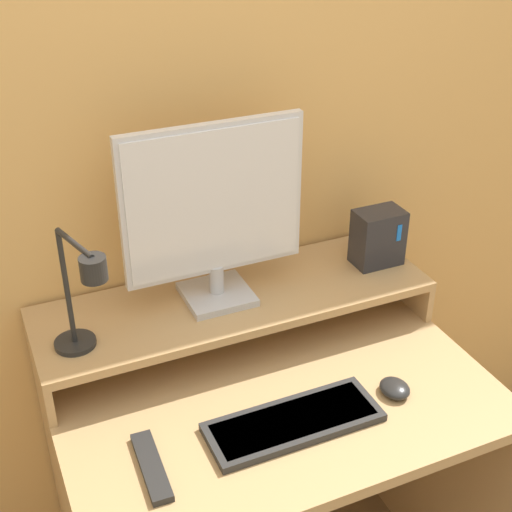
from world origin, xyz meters
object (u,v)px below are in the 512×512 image
at_px(keyboard, 294,422).
at_px(monitor, 214,211).
at_px(remote_control, 151,466).
at_px(mouse, 395,388).
at_px(router_dock, 378,237).
at_px(desk_lamp, 82,297).

bearing_deg(keyboard, monitor, 94.95).
distance_m(monitor, remote_control, 0.59).
bearing_deg(mouse, router_dock, 65.54).
xyz_separation_m(monitor, mouse, (0.29, -0.37, -0.35)).
bearing_deg(router_dock, mouse, -114.46).
xyz_separation_m(desk_lamp, remote_control, (0.06, -0.24, -0.28)).
bearing_deg(mouse, remote_control, 179.72).
bearing_deg(mouse, monitor, 128.08).
distance_m(keyboard, remote_control, 0.32).
distance_m(router_dock, mouse, 0.43).
relative_size(router_dock, mouse, 1.95).
relative_size(monitor, mouse, 5.78).
relative_size(keyboard, remote_control, 1.98).
bearing_deg(keyboard, remote_control, 179.53).
relative_size(desk_lamp, keyboard, 0.77).
bearing_deg(remote_control, monitor, 52.04).
height_order(monitor, remote_control, monitor).
xyz_separation_m(router_dock, keyboard, (-0.42, -0.36, -0.19)).
relative_size(router_dock, remote_control, 0.78).
relative_size(mouse, remote_control, 0.40).
bearing_deg(monitor, keyboard, -85.05).
bearing_deg(desk_lamp, remote_control, -77.20).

